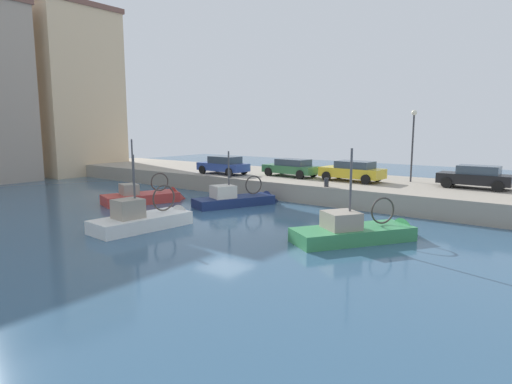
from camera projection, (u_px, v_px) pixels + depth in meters
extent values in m
plane|color=#335675|center=(225.00, 222.00, 22.69)|extent=(80.00, 80.00, 0.00)
cube|color=#9E9384|center=(329.00, 186.00, 31.66)|extent=(9.00, 56.00, 1.20)
cube|color=white|center=(142.00, 229.00, 21.13)|extent=(4.97, 2.36, 1.27)
cone|color=white|center=(186.00, 220.00, 23.14)|extent=(1.05, 1.81, 1.74)
cube|color=#B2A893|center=(141.00, 217.00, 21.04)|extent=(4.77, 2.19, 0.08)
cube|color=gray|center=(128.00, 209.00, 20.46)|extent=(1.36, 1.22, 0.93)
cylinder|color=#4C4C51|center=(134.00, 187.00, 20.58)|extent=(0.10, 0.10, 3.06)
torus|color=#3F3833|center=(164.00, 198.00, 21.91)|extent=(1.35, 0.20, 1.35)
sphere|color=white|center=(103.00, 226.00, 20.75)|extent=(0.32, 0.32, 0.32)
cube|color=#388951|center=(352.00, 241.00, 18.82)|extent=(5.46, 4.50, 1.22)
cone|color=#388951|center=(410.00, 236.00, 19.80)|extent=(1.68, 1.90, 1.68)
cube|color=#896B4C|center=(353.00, 229.00, 18.74)|extent=(5.20, 4.26, 0.08)
cube|color=gray|center=(341.00, 220.00, 18.48)|extent=(1.90, 1.90, 0.76)
cylinder|color=#4C4C51|center=(351.00, 189.00, 18.42)|extent=(0.10, 0.10, 3.49)
torus|color=#3F3833|center=(383.00, 211.00, 19.11)|extent=(1.05, 0.73, 1.20)
sphere|color=white|center=(309.00, 235.00, 19.24)|extent=(0.32, 0.32, 0.32)
cube|color=navy|center=(234.00, 206.00, 27.25)|extent=(5.35, 3.49, 1.13)
cone|color=navy|center=(273.00, 202.00, 28.69)|extent=(1.41, 1.73, 1.50)
cube|color=#B2A893|center=(234.00, 198.00, 27.17)|extent=(5.11, 3.29, 0.08)
cube|color=beige|center=(223.00, 192.00, 26.73)|extent=(1.70, 1.65, 0.79)
cylinder|color=#4C4C51|center=(229.00, 175.00, 26.77)|extent=(0.10, 0.10, 2.93)
torus|color=#3F3833|center=(254.00, 185.00, 27.77)|extent=(1.16, 0.54, 1.22)
sphere|color=white|center=(206.00, 203.00, 27.24)|extent=(0.32, 0.32, 0.32)
cube|color=#BC3833|center=(141.00, 203.00, 28.19)|extent=(5.09, 3.45, 1.25)
cone|color=#BC3833|center=(180.00, 199.00, 29.65)|extent=(1.45, 1.97, 1.77)
cube|color=#896B4C|center=(141.00, 194.00, 28.11)|extent=(4.86, 3.23, 0.08)
cube|color=gray|center=(129.00, 189.00, 27.65)|extent=(1.35, 1.50, 0.70)
cylinder|color=#4C4C51|center=(133.00, 167.00, 27.60)|extent=(0.10, 0.10, 3.57)
torus|color=#3F3833|center=(160.00, 182.00, 28.71)|extent=(1.18, 0.49, 1.23)
sphere|color=white|center=(114.00, 200.00, 28.30)|extent=(0.32, 0.32, 0.32)
cube|color=gold|center=(352.00, 173.00, 29.74)|extent=(1.94, 4.41, 0.65)
cube|color=#384756|center=(355.00, 165.00, 29.51)|extent=(1.64, 2.50, 0.48)
cylinder|color=black|center=(327.00, 176.00, 30.05)|extent=(0.25, 0.65, 0.64)
cylinder|color=black|center=(339.00, 174.00, 31.37)|extent=(0.25, 0.65, 0.64)
cylinder|color=black|center=(366.00, 179.00, 28.18)|extent=(0.25, 0.65, 0.64)
cylinder|color=black|center=(377.00, 177.00, 29.50)|extent=(0.25, 0.65, 0.64)
cube|color=#334C9E|center=(223.00, 167.00, 34.25)|extent=(1.84, 4.29, 0.59)
cube|color=#384756|center=(225.00, 160.00, 34.03)|extent=(1.58, 2.42, 0.54)
cylinder|color=black|center=(202.00, 170.00, 34.52)|extent=(0.24, 0.65, 0.64)
cylinder|color=black|center=(217.00, 168.00, 35.84)|extent=(0.24, 0.65, 0.64)
cylinder|color=black|center=(229.00, 172.00, 32.73)|extent=(0.24, 0.65, 0.64)
cylinder|color=black|center=(244.00, 170.00, 34.05)|extent=(0.24, 0.65, 0.64)
cube|color=#387547|center=(291.00, 169.00, 32.56)|extent=(2.00, 4.48, 0.57)
cube|color=#384756|center=(293.00, 162.00, 32.34)|extent=(1.65, 2.55, 0.48)
cylinder|color=black|center=(269.00, 172.00, 32.96)|extent=(0.27, 0.66, 0.64)
cylinder|color=black|center=(282.00, 170.00, 34.18)|extent=(0.27, 0.66, 0.64)
cylinder|color=black|center=(300.00, 175.00, 31.01)|extent=(0.27, 0.66, 0.64)
cylinder|color=black|center=(313.00, 173.00, 32.23)|extent=(0.27, 0.66, 0.64)
cube|color=black|center=(474.00, 179.00, 26.34)|extent=(1.65, 4.11, 0.62)
cube|color=#384756|center=(479.00, 170.00, 26.14)|extent=(1.45, 2.30, 0.51)
cylinder|color=black|center=(446.00, 183.00, 26.57)|extent=(0.22, 0.64, 0.64)
cylinder|color=black|center=(453.00, 180.00, 27.86)|extent=(0.22, 0.64, 0.64)
cylinder|color=black|center=(498.00, 186.00, 24.91)|extent=(0.22, 0.64, 0.64)
cylinder|color=black|center=(502.00, 183.00, 26.20)|extent=(0.22, 0.64, 0.64)
cylinder|color=#2D2D33|center=(326.00, 182.00, 27.06)|extent=(0.28, 0.28, 0.55)
cylinder|color=#2D2D33|center=(229.00, 174.00, 31.84)|extent=(0.28, 0.28, 0.55)
cylinder|color=#38383D|center=(412.00, 149.00, 29.17)|extent=(0.12, 0.12, 4.50)
sphere|color=#F2EACC|center=(414.00, 113.00, 28.81)|extent=(0.36, 0.36, 0.36)
cube|color=beige|center=(73.00, 95.00, 44.42)|extent=(8.01, 6.83, 16.30)
cube|color=brown|center=(68.00, 9.00, 43.15)|extent=(8.33, 7.10, 0.50)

